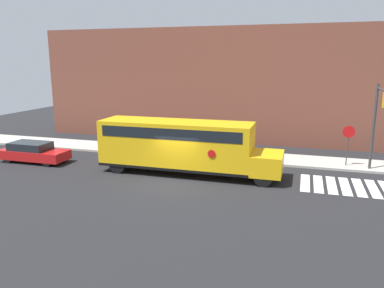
% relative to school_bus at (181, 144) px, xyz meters
% --- Properties ---
extents(ground_plane, '(60.00, 60.00, 0.00)m').
position_rel_school_bus_xyz_m(ground_plane, '(0.14, -1.74, -1.82)').
color(ground_plane, black).
extents(sidewalk_strip, '(44.00, 3.00, 0.15)m').
position_rel_school_bus_xyz_m(sidewalk_strip, '(0.14, 4.76, -1.75)').
color(sidewalk_strip, '#B2ADA3').
rests_on(sidewalk_strip, ground).
extents(building_backdrop, '(32.00, 4.00, 9.42)m').
position_rel_school_bus_xyz_m(building_backdrop, '(0.14, 11.26, 2.89)').
color(building_backdrop, brown).
rests_on(building_backdrop, ground).
extents(crosswalk_stripes, '(4.70, 3.20, 0.01)m').
position_rel_school_bus_xyz_m(crosswalk_stripes, '(9.36, 0.26, -1.82)').
color(crosswalk_stripes, white).
rests_on(crosswalk_stripes, ground).
extents(school_bus, '(10.91, 2.57, 3.18)m').
position_rel_school_bus_xyz_m(school_bus, '(0.00, 0.00, 0.00)').
color(school_bus, yellow).
rests_on(school_bus, ground).
extents(parked_car, '(4.65, 1.73, 1.35)m').
position_rel_school_bus_xyz_m(parked_car, '(-10.41, -0.38, -1.15)').
color(parked_car, red).
rests_on(parked_car, ground).
extents(stop_sign, '(0.76, 0.10, 2.72)m').
position_rel_school_bus_xyz_m(stop_sign, '(9.73, 4.21, 0.00)').
color(stop_sign, '#38383A').
rests_on(stop_sign, ground).
extents(traffic_light, '(0.28, 2.93, 5.37)m').
position_rel_school_bus_xyz_m(traffic_light, '(11.06, 2.96, 1.71)').
color(traffic_light, '#38383A').
rests_on(traffic_light, ground).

